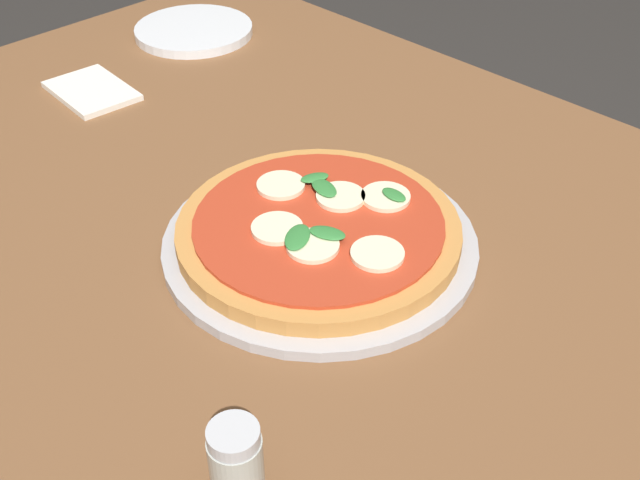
{
  "coord_description": "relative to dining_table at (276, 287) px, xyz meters",
  "views": [
    {
      "loc": [
        -0.53,
        0.46,
        1.26
      ],
      "look_at": [
        -0.07,
        0.0,
        0.75
      ],
      "focal_mm": 44.02,
      "sensor_mm": 36.0,
      "label": 1
    }
  ],
  "objects": [
    {
      "name": "napkin",
      "position": [
        0.4,
        -0.02,
        0.11
      ],
      "size": [
        0.14,
        0.1,
        0.01
      ],
      "primitive_type": "cube",
      "rotation": [
        0.0,
        0.0,
        -0.08
      ],
      "color": "white",
      "rests_on": "dining_table"
    },
    {
      "name": "plate_white",
      "position": [
        0.46,
        -0.25,
        0.11
      ],
      "size": [
        0.19,
        0.19,
        0.01
      ],
      "primitive_type": "cylinder",
      "color": "white",
      "rests_on": "dining_table"
    },
    {
      "name": "serving_tray",
      "position": [
        -0.07,
        0.0,
        0.11
      ],
      "size": [
        0.33,
        0.33,
        0.01
      ],
      "primitive_type": "cylinder",
      "color": "#B2B2B7",
      "rests_on": "dining_table"
    },
    {
      "name": "pizza",
      "position": [
        -0.07,
        -0.0,
        0.13
      ],
      "size": [
        0.3,
        0.3,
        0.03
      ],
      "color": "#C6843F",
      "rests_on": "serving_tray"
    },
    {
      "name": "dining_table",
      "position": [
        0.0,
        0.0,
        0.0
      ],
      "size": [
        1.27,
        0.94,
        0.74
      ],
      "color": "brown",
      "rests_on": "ground_plane"
    },
    {
      "name": "pepper_shaker",
      "position": [
        -0.25,
        0.26,
        0.14
      ],
      "size": [
        0.04,
        0.04,
        0.08
      ],
      "color": "#B2B7AD",
      "rests_on": "dining_table"
    }
  ]
}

